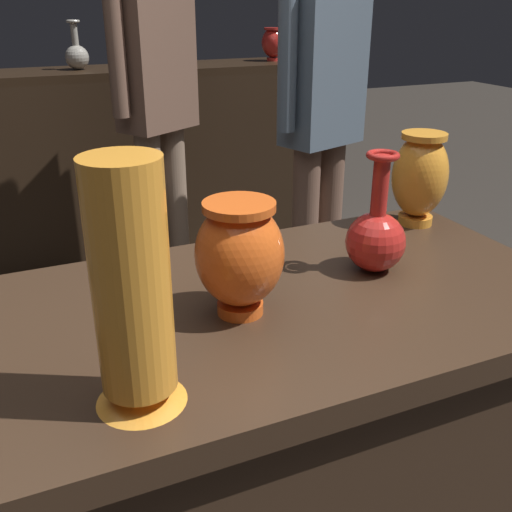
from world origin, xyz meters
name	(u,v)px	position (x,y,z in m)	size (l,w,h in m)	color
display_plinth	(269,463)	(0.00, 0.00, 0.40)	(1.20, 0.64, 0.80)	#382619
back_display_shelf	(90,169)	(0.00, 2.20, 0.49)	(2.60, 0.40, 0.99)	black
vase_centerpiece	(240,254)	(-0.07, -0.02, 0.92)	(0.16, 0.16, 0.21)	#E55B1E
vase_tall_behind	(132,294)	(-0.30, -0.20, 0.97)	(0.13, 0.13, 0.35)	orange
vase_left_accent	(376,236)	(0.25, 0.04, 0.87)	(0.12, 0.12, 0.25)	red
vase_right_accent	(420,176)	(0.50, 0.22, 0.92)	(0.13, 0.13, 0.23)	orange
shelf_vase_right	(182,46)	(0.52, 2.18, 1.08)	(0.06, 0.06, 0.19)	silver
shelf_vase_center	(77,55)	(0.00, 2.20, 1.06)	(0.11, 0.11, 0.22)	gray
shelf_vase_far_right	(273,43)	(1.04, 2.20, 1.08)	(0.12, 0.12, 0.17)	red
visitor_center_back	(156,91)	(0.22, 1.59, 0.96)	(0.41, 0.32, 1.62)	#846B56
visitor_near_right	(322,106)	(0.77, 1.18, 0.92)	(0.45, 0.27, 1.57)	brown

